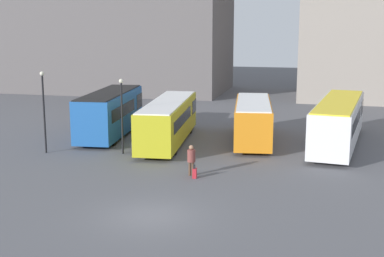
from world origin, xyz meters
TOP-DOWN VIEW (x-y plane):
  - ground_plane at (0.00, 0.00)m, footprint 160.00×160.00m
  - bus_0 at (-8.21, 15.41)m, footprint 3.48×9.66m
  - bus_1 at (-3.37, 14.24)m, footprint 3.53×11.34m
  - bus_2 at (2.36, 16.07)m, footprint 3.67×9.49m
  - bus_3 at (8.22, 16.08)m, footprint 3.98×12.39m
  - traveler at (0.18, 6.57)m, footprint 0.48×0.48m
  - suitcase at (0.47, 6.14)m, footprint 0.24×0.32m
  - lamp_post_0 at (-5.33, 10.38)m, footprint 0.28×0.28m
  - lamp_post_1 at (-10.29, 9.42)m, footprint 0.28×0.28m
  - trash_bin at (-4.43, 10.16)m, footprint 0.52×0.52m

SIDE VIEW (x-z plane):
  - ground_plane at x=0.00m, z-range 0.00..0.00m
  - suitcase at x=0.47m, z-range -0.12..0.68m
  - trash_bin at x=-4.43m, z-range 0.00..0.85m
  - traveler at x=0.18m, z-range 0.16..1.90m
  - bus_2 at x=2.36m, z-range 0.12..3.02m
  - bus_1 at x=-3.37m, z-range 0.14..3.12m
  - bus_3 at x=8.22m, z-range 0.15..3.30m
  - bus_0 at x=-8.21m, z-range 0.13..3.45m
  - lamp_post_0 at x=-5.33m, z-range 0.48..5.35m
  - lamp_post_1 at x=-10.29m, z-range 0.49..5.80m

